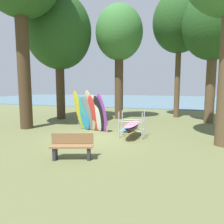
{
  "coord_description": "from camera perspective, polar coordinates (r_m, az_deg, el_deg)",
  "views": [
    {
      "loc": [
        3.51,
        -8.68,
        2.37
      ],
      "look_at": [
        0.24,
        1.28,
        1.1
      ],
      "focal_mm": 32.38,
      "sensor_mm": 36.0,
      "label": 1
    }
  ],
  "objects": [
    {
      "name": "tree_far_right_back",
      "position": [
        15.93,
        2.03,
        20.94
      ],
      "size": [
        3.48,
        3.48,
        8.39
      ],
      "color": "#4C3823",
      "rests_on": "ground"
    },
    {
      "name": "board_storage_rack",
      "position": [
        9.71,
        5.52,
        -4.09
      ],
      "size": [
        1.15,
        2.13,
        1.25
      ],
      "color": "#9EA0A5",
      "rests_on": "ground"
    },
    {
      "name": "ground_plane",
      "position": [
        9.66,
        -3.74,
        -7.31
      ],
      "size": [
        80.0,
        80.0,
        0.0
      ],
      "primitive_type": "plane",
      "color": "#60663D"
    },
    {
      "name": "tree_mid_behind",
      "position": [
        15.48,
        26.84,
        20.93
      ],
      "size": [
        3.94,
        3.94,
        8.67
      ],
      "color": "brown",
      "rests_on": "ground"
    },
    {
      "name": "tree_far_left_back",
      "position": [
        17.63,
        18.56,
        22.86
      ],
      "size": [
        4.07,
        4.07,
        9.72
      ],
      "color": "brown",
      "rests_on": "ground"
    },
    {
      "name": "leaning_board_pile",
      "position": [
        10.93,
        -6.16,
        -0.24
      ],
      "size": [
        2.17,
        1.06,
        2.25
      ],
      "color": "yellow",
      "rests_on": "ground"
    },
    {
      "name": "tree_deep_back",
      "position": [
        16.23,
        -14.82,
        20.94
      ],
      "size": [
        4.73,
        4.73,
        9.15
      ],
      "color": "#42301E",
      "rests_on": "ground"
    },
    {
      "name": "lake_water",
      "position": [
        40.47,
        13.21,
        3.45
      ],
      "size": [
        80.0,
        36.0,
        0.1
      ],
      "primitive_type": "cube",
      "color": "slate",
      "rests_on": "ground"
    },
    {
      "name": "park_bench",
      "position": [
        6.94,
        -11.2,
        -9.29
      ],
      "size": [
        1.46,
        0.85,
        0.85
      ],
      "color": "#2D2D33",
      "rests_on": "ground"
    }
  ]
}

